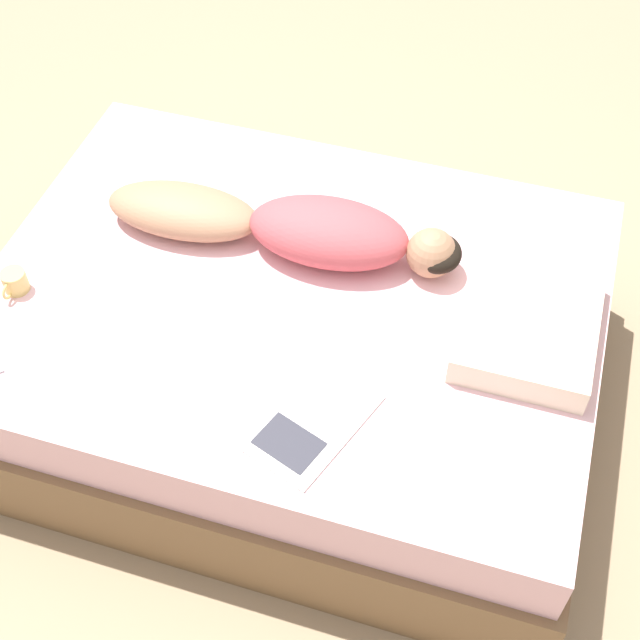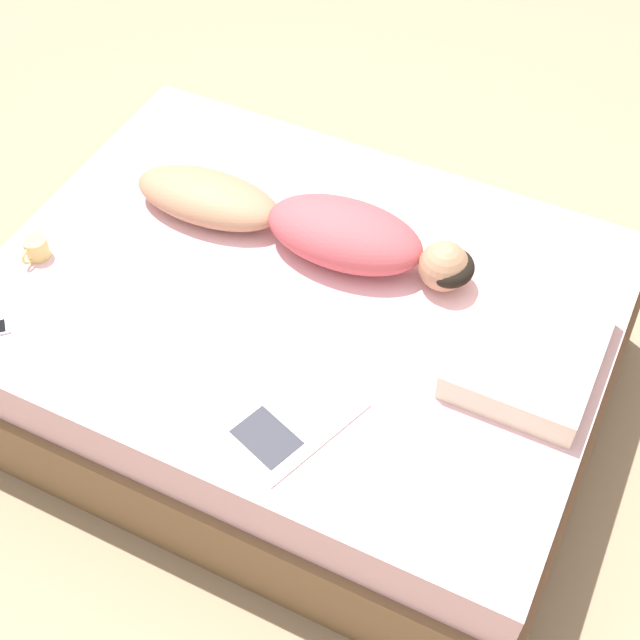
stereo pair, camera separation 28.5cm
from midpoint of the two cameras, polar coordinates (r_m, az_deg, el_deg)
ground_plane at (r=3.46m, az=-3.93°, el=-4.70°), size 12.00×12.00×0.00m
bed at (r=3.23m, az=-4.20°, el=-1.78°), size 1.61×2.13×0.58m
person at (r=3.09m, az=-4.52°, el=5.79°), size 0.33×1.28×0.19m
open_magazine at (r=2.68m, az=-3.75°, el=-6.69°), size 0.48×0.39×0.01m
coffee_mug at (r=3.19m, az=-21.42°, el=2.17°), size 0.12×0.08×0.08m
pillow at (r=2.88m, az=10.50°, el=-0.42°), size 0.53×0.42×0.11m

